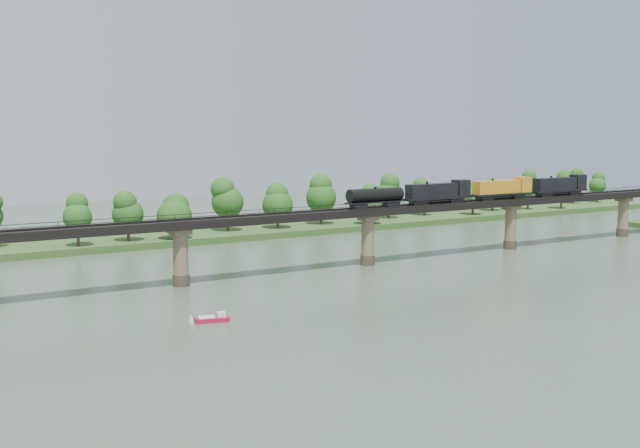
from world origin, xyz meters
TOP-DOWN VIEW (x-y plane):
  - ground at (0.00, 0.00)m, footprint 400.00×400.00m
  - far_bank at (0.00, 85.00)m, footprint 300.00×24.00m
  - bridge at (0.00, 30.00)m, footprint 236.00×30.00m
  - bridge_superstructure at (0.00, 30.00)m, footprint 220.00×4.90m
  - far_treeline at (-8.21, 80.52)m, footprint 289.06×17.54m
  - freight_train at (30.61, 30.00)m, footprint 69.11×2.69m
  - motorboat at (-46.64, 3.19)m, footprint 5.07×2.88m

SIDE VIEW (x-z plane):
  - ground at x=0.00m, z-range 0.00..0.00m
  - motorboat at x=-46.64m, z-range -0.21..1.13m
  - far_bank at x=0.00m, z-range 0.00..1.60m
  - bridge at x=0.00m, z-range -0.29..11.21m
  - far_treeline at x=-8.21m, z-range 2.03..15.63m
  - bridge_superstructure at x=0.00m, z-range 11.42..12.17m
  - freight_train at x=30.61m, z-range 11.39..16.15m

